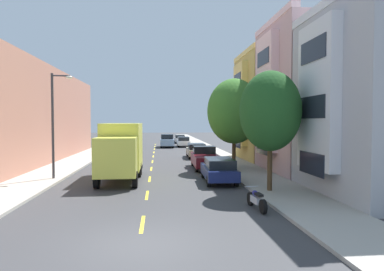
{
  "coord_description": "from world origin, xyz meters",
  "views": [
    {
      "loc": [
        0.61,
        -10.66,
        3.74
      ],
      "look_at": [
        4.13,
        26.01,
        2.29
      ],
      "focal_mm": 32.41,
      "sensor_mm": 36.0,
      "label": 1
    }
  ],
  "objects_px": {
    "delivery_box_truck": "(121,149)",
    "parked_wagon_teal": "(122,144)",
    "street_tree_second": "(234,111)",
    "parked_motorcycle": "(256,200)",
    "street_tree_nearest": "(270,111)",
    "street_lamp": "(55,118)",
    "parked_wagon_navy": "(219,169)",
    "parked_sedan_silver": "(180,139)",
    "parked_pickup_charcoal": "(127,140)",
    "parked_pickup_burgundy": "(205,158)",
    "parked_wagon_champagne": "(196,150)",
    "moving_sky_sedan": "(167,141)",
    "parked_wagon_red": "(113,148)",
    "parked_wagon_white": "(183,141)"
  },
  "relations": [
    {
      "from": "parked_wagon_navy",
      "to": "parked_wagon_white",
      "type": "height_order",
      "value": "same"
    },
    {
      "from": "street_tree_nearest",
      "to": "parked_pickup_charcoal",
      "type": "height_order",
      "value": "street_tree_nearest"
    },
    {
      "from": "parked_wagon_red",
      "to": "moving_sky_sedan",
      "type": "relative_size",
      "value": 0.98
    },
    {
      "from": "street_tree_second",
      "to": "parked_wagon_teal",
      "type": "relative_size",
      "value": 1.47
    },
    {
      "from": "street_tree_nearest",
      "to": "street_tree_second",
      "type": "height_order",
      "value": "street_tree_second"
    },
    {
      "from": "parked_pickup_charcoal",
      "to": "parked_motorcycle",
      "type": "distance_m",
      "value": 42.09
    },
    {
      "from": "parked_wagon_red",
      "to": "parked_wagon_navy",
      "type": "distance_m",
      "value": 20.0
    },
    {
      "from": "parked_sedan_silver",
      "to": "parked_pickup_burgundy",
      "type": "height_order",
      "value": "parked_pickup_burgundy"
    },
    {
      "from": "delivery_box_truck",
      "to": "parked_pickup_burgundy",
      "type": "bearing_deg",
      "value": 38.44
    },
    {
      "from": "delivery_box_truck",
      "to": "parked_wagon_teal",
      "type": "relative_size",
      "value": 1.5
    },
    {
      "from": "parked_pickup_charcoal",
      "to": "parked_wagon_white",
      "type": "bearing_deg",
      "value": -22.76
    },
    {
      "from": "street_tree_nearest",
      "to": "parked_wagon_white",
      "type": "height_order",
      "value": "street_tree_nearest"
    },
    {
      "from": "street_tree_second",
      "to": "parked_motorcycle",
      "type": "height_order",
      "value": "street_tree_second"
    },
    {
      "from": "parked_wagon_champagne",
      "to": "parked_wagon_navy",
      "type": "bearing_deg",
      "value": -90.68
    },
    {
      "from": "street_lamp",
      "to": "parked_wagon_white",
      "type": "bearing_deg",
      "value": 70.61
    },
    {
      "from": "parked_pickup_burgundy",
      "to": "moving_sky_sedan",
      "type": "distance_m",
      "value": 23.69
    },
    {
      "from": "street_tree_second",
      "to": "street_tree_nearest",
      "type": "bearing_deg",
      "value": -90.0
    },
    {
      "from": "delivery_box_truck",
      "to": "parked_wagon_white",
      "type": "distance_m",
      "value": 29.86
    },
    {
      "from": "street_tree_nearest",
      "to": "parked_wagon_champagne",
      "type": "xyz_separation_m",
      "value": [
        -1.92,
        18.09,
        -3.49
      ]
    },
    {
      "from": "parked_wagon_white",
      "to": "parked_motorcycle",
      "type": "relative_size",
      "value": 2.3
    },
    {
      "from": "parked_sedan_silver",
      "to": "parked_pickup_charcoal",
      "type": "bearing_deg",
      "value": -147.3
    },
    {
      "from": "delivery_box_truck",
      "to": "parked_wagon_red",
      "type": "distance_m",
      "value": 16.72
    },
    {
      "from": "parked_wagon_teal",
      "to": "parked_pickup_burgundy",
      "type": "bearing_deg",
      "value": -65.77
    },
    {
      "from": "street_lamp",
      "to": "parked_wagon_red",
      "type": "distance_m",
      "value": 16.68
    },
    {
      "from": "street_tree_nearest",
      "to": "parked_wagon_teal",
      "type": "distance_m",
      "value": 30.95
    },
    {
      "from": "moving_sky_sedan",
      "to": "parked_pickup_burgundy",
      "type": "bearing_deg",
      "value": -83.89
    },
    {
      "from": "street_tree_second",
      "to": "parked_wagon_teal",
      "type": "xyz_separation_m",
      "value": [
        -10.64,
        20.15,
        -3.75
      ]
    },
    {
      "from": "parked_sedan_silver",
      "to": "street_tree_nearest",
      "type": "bearing_deg",
      "value": -87.17
    },
    {
      "from": "parked_wagon_teal",
      "to": "parked_pickup_charcoal",
      "type": "bearing_deg",
      "value": 90.65
    },
    {
      "from": "parked_pickup_charcoal",
      "to": "parked_wagon_white",
      "type": "height_order",
      "value": "parked_pickup_charcoal"
    },
    {
      "from": "parked_pickup_burgundy",
      "to": "parked_wagon_white",
      "type": "height_order",
      "value": "parked_pickup_burgundy"
    },
    {
      "from": "parked_pickup_charcoal",
      "to": "parked_pickup_burgundy",
      "type": "height_order",
      "value": "same"
    },
    {
      "from": "parked_wagon_teal",
      "to": "parked_wagon_champagne",
      "type": "xyz_separation_m",
      "value": [
        8.72,
        -10.76,
        0.0
      ]
    },
    {
      "from": "street_tree_nearest",
      "to": "parked_sedan_silver",
      "type": "height_order",
      "value": "street_tree_nearest"
    },
    {
      "from": "parked_sedan_silver",
      "to": "parked_pickup_charcoal",
      "type": "relative_size",
      "value": 0.85
    },
    {
      "from": "delivery_box_truck",
      "to": "parked_wagon_champagne",
      "type": "height_order",
      "value": "delivery_box_truck"
    },
    {
      "from": "street_lamp",
      "to": "parked_wagon_navy",
      "type": "distance_m",
      "value": 10.87
    },
    {
      "from": "parked_pickup_charcoal",
      "to": "parked_wagon_teal",
      "type": "height_order",
      "value": "parked_pickup_charcoal"
    },
    {
      "from": "street_tree_second",
      "to": "street_lamp",
      "type": "bearing_deg",
      "value": -163.86
    },
    {
      "from": "delivery_box_truck",
      "to": "parked_motorcycle",
      "type": "xyz_separation_m",
      "value": [
        6.55,
        -8.27,
        -1.6
      ]
    },
    {
      "from": "street_lamp",
      "to": "moving_sky_sedan",
      "type": "bearing_deg",
      "value": 74.67
    },
    {
      "from": "parked_wagon_navy",
      "to": "parked_motorcycle",
      "type": "bearing_deg",
      "value": -86.27
    },
    {
      "from": "parked_wagon_red",
      "to": "moving_sky_sedan",
      "type": "distance_m",
      "value": 13.52
    },
    {
      "from": "parked_motorcycle",
      "to": "parked_sedan_silver",
      "type": "bearing_deg",
      "value": 90.6
    },
    {
      "from": "parked_pickup_charcoal",
      "to": "parked_pickup_burgundy",
      "type": "distance_m",
      "value": 29.28
    },
    {
      "from": "parked_wagon_navy",
      "to": "parked_wagon_champagne",
      "type": "bearing_deg",
      "value": 89.32
    },
    {
      "from": "street_tree_nearest",
      "to": "moving_sky_sedan",
      "type": "relative_size",
      "value": 1.31
    },
    {
      "from": "parked_sedan_silver",
      "to": "parked_wagon_teal",
      "type": "xyz_separation_m",
      "value": [
        -8.5,
        -14.47,
        0.05
      ]
    },
    {
      "from": "street_tree_second",
      "to": "parked_pickup_charcoal",
      "type": "xyz_separation_m",
      "value": [
        -10.74,
        29.1,
        -3.73
      ]
    },
    {
      "from": "parked_wagon_white",
      "to": "street_lamp",
      "type": "bearing_deg",
      "value": -109.39
    }
  ]
}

